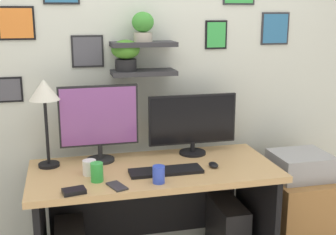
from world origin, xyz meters
TOP-DOWN VIEW (x-y plane):
  - back_wall_assembly at (-0.00, 0.44)m, footprint 4.40×0.24m
  - desk at (0.00, 0.05)m, footprint 1.52×0.68m
  - monitor_left at (-0.31, 0.22)m, footprint 0.50×0.18m
  - monitor_right at (0.31, 0.22)m, footprint 0.60×0.18m
  - keyboard at (0.05, -0.10)m, footprint 0.44×0.14m
  - computer_mouse at (0.36, -0.08)m, footprint 0.06×0.09m
  - desk_lamp at (-0.63, 0.19)m, footprint 0.18×0.18m
  - cell_phone at (-0.26, -0.25)m, footprint 0.11×0.16m
  - coffee_mug at (-0.40, -0.02)m, footprint 0.08×0.08m
  - pen_cup at (-0.03, -0.24)m, footprint 0.07×0.07m
  - scissors_tray at (-0.50, -0.28)m, footprint 0.13×0.10m
  - water_cup at (-0.36, -0.14)m, footprint 0.07×0.07m
  - drawer_cabinet at (1.05, 0.07)m, footprint 0.44×0.50m
  - printer at (1.05, 0.07)m, footprint 0.38×0.34m
  - computer_tower_right at (0.53, 0.07)m, footprint 0.18×0.40m

SIDE VIEW (x-z plane):
  - computer_tower_right at x=0.53m, z-range 0.00..0.43m
  - drawer_cabinet at x=1.05m, z-range 0.00..0.57m
  - desk at x=0.00m, z-range 0.16..0.91m
  - printer at x=1.05m, z-range 0.57..0.74m
  - cell_phone at x=-0.26m, z-range 0.75..0.76m
  - keyboard at x=0.05m, z-range 0.75..0.77m
  - scissors_tray at x=-0.50m, z-range 0.75..0.77m
  - computer_mouse at x=0.36m, z-range 0.75..0.78m
  - coffee_mug at x=-0.40m, z-range 0.75..0.84m
  - pen_cup at x=-0.03m, z-range 0.75..0.85m
  - water_cup at x=-0.36m, z-range 0.75..0.86m
  - monitor_right at x=0.31m, z-range 0.76..1.17m
  - monitor_left at x=-0.31m, z-range 0.77..1.27m
  - desk_lamp at x=-0.63m, z-range 0.92..1.47m
  - back_wall_assembly at x=0.00m, z-range 0.01..2.71m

